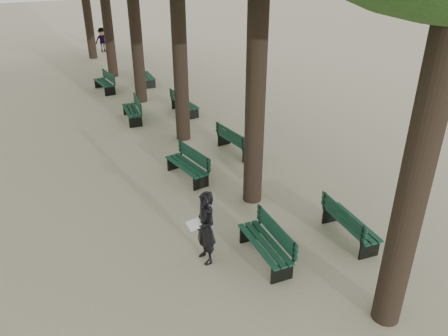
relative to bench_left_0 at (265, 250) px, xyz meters
name	(u,v)px	position (x,y,z in m)	size (l,w,h in m)	color
ground	(264,279)	(-0.37, -0.55, -0.27)	(120.00, 120.00, 0.00)	#BCB18E
bench_left_0	(265,250)	(0.00, 0.00, 0.00)	(0.71, 1.84, 0.92)	black
bench_left_1	(187,170)	(0.00, 4.45, 0.00)	(0.81, 1.86, 0.92)	black
bench_left_2	(132,114)	(0.00, 10.15, 0.00)	(0.81, 1.86, 0.92)	black
bench_left_3	(105,86)	(0.00, 14.78, 0.00)	(0.71, 1.84, 0.92)	black
bench_right_0	(350,229)	(2.27, -0.26, 0.00)	(0.79, 1.86, 0.92)	black
bench_right_1	(236,145)	(2.27, 5.42, 0.00)	(0.72, 1.84, 0.92)	black
bench_right_2	(185,107)	(2.27, 9.98, 0.00)	(0.66, 1.83, 0.92)	black
bench_right_3	(147,79)	(2.27, 15.03, 0.00)	(0.73, 1.84, 0.92)	black
man_with_map	(205,228)	(-1.19, 0.61, 0.61)	(0.63, 0.72, 1.76)	black
pedestrian_b	(102,40)	(2.19, 24.04, 0.53)	(1.03, 0.32, 1.60)	#262628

